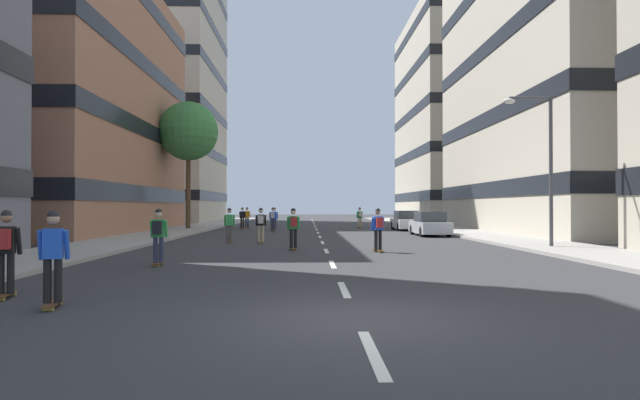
{
  "coord_description": "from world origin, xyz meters",
  "views": [
    {
      "loc": [
        -0.84,
        -8.55,
        1.85
      ],
      "look_at": [
        0.0,
        22.78,
        2.24
      ],
      "focal_mm": 29.2,
      "sensor_mm": 36.0,
      "label": 1
    }
  ],
  "objects_px": {
    "parked_car_mid": "(406,221)",
    "skater_2": "(6,248)",
    "skater_5": "(242,217)",
    "skater_0": "(261,223)",
    "skater_11": "(229,224)",
    "skater_3": "(53,254)",
    "skater_8": "(273,218)",
    "skater_4": "(378,227)",
    "skater_1": "(360,216)",
    "skater_9": "(274,217)",
    "skater_10": "(293,226)",
    "skater_7": "(158,233)",
    "street_tree_near": "(188,132)",
    "skater_6": "(247,216)",
    "streetlamp_right": "(542,153)",
    "parked_car_near": "(430,225)"
  },
  "relations": [
    {
      "from": "parked_car_mid",
      "to": "skater_11",
      "type": "bearing_deg",
      "value": -129.59
    },
    {
      "from": "parked_car_near",
      "to": "streetlamp_right",
      "type": "bearing_deg",
      "value": -77.21
    },
    {
      "from": "parked_car_near",
      "to": "skater_5",
      "type": "distance_m",
      "value": 16.81
    },
    {
      "from": "skater_0",
      "to": "skater_9",
      "type": "relative_size",
      "value": 1.0
    },
    {
      "from": "skater_3",
      "to": "skater_9",
      "type": "bearing_deg",
      "value": 86.08
    },
    {
      "from": "parked_car_mid",
      "to": "skater_9",
      "type": "distance_m",
      "value": 10.3
    },
    {
      "from": "skater_2",
      "to": "skater_5",
      "type": "distance_m",
      "value": 32.57
    },
    {
      "from": "skater_6",
      "to": "parked_car_near",
      "type": "bearing_deg",
      "value": -44.8
    },
    {
      "from": "skater_2",
      "to": "skater_7",
      "type": "height_order",
      "value": "same"
    },
    {
      "from": "streetlamp_right",
      "to": "skater_7",
      "type": "distance_m",
      "value": 16.19
    },
    {
      "from": "skater_1",
      "to": "skater_11",
      "type": "distance_m",
      "value": 19.83
    },
    {
      "from": "skater_1",
      "to": "skater_3",
      "type": "xyz_separation_m",
      "value": [
        -9.2,
        -34.56,
        -0.03
      ]
    },
    {
      "from": "skater_3",
      "to": "skater_2",
      "type": "bearing_deg",
      "value": 144.96
    },
    {
      "from": "skater_3",
      "to": "skater_5",
      "type": "relative_size",
      "value": 1.0
    },
    {
      "from": "skater_4",
      "to": "skater_11",
      "type": "relative_size",
      "value": 1.0
    },
    {
      "from": "skater_8",
      "to": "parked_car_near",
      "type": "bearing_deg",
      "value": -29.74
    },
    {
      "from": "skater_0",
      "to": "skater_3",
      "type": "bearing_deg",
      "value": -98.13
    },
    {
      "from": "streetlamp_right",
      "to": "skater_0",
      "type": "distance_m",
      "value": 13.44
    },
    {
      "from": "parked_car_mid",
      "to": "skater_8",
      "type": "height_order",
      "value": "skater_8"
    },
    {
      "from": "skater_1",
      "to": "skater_9",
      "type": "bearing_deg",
      "value": -154.41
    },
    {
      "from": "streetlamp_right",
      "to": "skater_5",
      "type": "height_order",
      "value": "streetlamp_right"
    },
    {
      "from": "parked_car_mid",
      "to": "skater_11",
      "type": "height_order",
      "value": "skater_11"
    },
    {
      "from": "skater_7",
      "to": "skater_3",
      "type": "bearing_deg",
      "value": -90.1
    },
    {
      "from": "skater_10",
      "to": "skater_9",
      "type": "bearing_deg",
      "value": 95.9
    },
    {
      "from": "street_tree_near",
      "to": "skater_6",
      "type": "relative_size",
      "value": 5.6
    },
    {
      "from": "skater_1",
      "to": "skater_7",
      "type": "distance_m",
      "value": 29.33
    },
    {
      "from": "skater_4",
      "to": "skater_8",
      "type": "relative_size",
      "value": 1.0
    },
    {
      "from": "parked_car_near",
      "to": "parked_car_mid",
      "type": "distance_m",
      "value": 7.7
    },
    {
      "from": "skater_5",
      "to": "skater_0",
      "type": "bearing_deg",
      "value": -79.98
    },
    {
      "from": "parked_car_mid",
      "to": "skater_3",
      "type": "bearing_deg",
      "value": -112.01
    },
    {
      "from": "parked_car_near",
      "to": "skater_6",
      "type": "relative_size",
      "value": 2.47
    },
    {
      "from": "skater_1",
      "to": "skater_10",
      "type": "height_order",
      "value": "same"
    },
    {
      "from": "skater_7",
      "to": "parked_car_mid",
      "type": "bearing_deg",
      "value": 62.68
    },
    {
      "from": "street_tree_near",
      "to": "skater_7",
      "type": "distance_m",
      "value": 26.12
    },
    {
      "from": "skater_4",
      "to": "skater_5",
      "type": "height_order",
      "value": "same"
    },
    {
      "from": "skater_6",
      "to": "skater_7",
      "type": "xyz_separation_m",
      "value": [
        0.55,
        -29.18,
        0.03
      ]
    },
    {
      "from": "skater_10",
      "to": "skater_3",
      "type": "bearing_deg",
      "value": -108.21
    },
    {
      "from": "skater_4",
      "to": "skater_8",
      "type": "height_order",
      "value": "same"
    },
    {
      "from": "skater_1",
      "to": "skater_0",
      "type": "bearing_deg",
      "value": -110.71
    },
    {
      "from": "skater_4",
      "to": "skater_8",
      "type": "bearing_deg",
      "value": 107.04
    },
    {
      "from": "skater_3",
      "to": "skater_8",
      "type": "distance_m",
      "value": 28.96
    },
    {
      "from": "street_tree_near",
      "to": "skater_3",
      "type": "height_order",
      "value": "street_tree_near"
    },
    {
      "from": "parked_car_mid",
      "to": "skater_1",
      "type": "height_order",
      "value": "skater_1"
    },
    {
      "from": "skater_7",
      "to": "skater_9",
      "type": "relative_size",
      "value": 1.0
    },
    {
      "from": "parked_car_mid",
      "to": "skater_2",
      "type": "xyz_separation_m",
      "value": [
        -13.84,
        -29.72,
        0.32
      ]
    },
    {
      "from": "skater_2",
      "to": "skater_7",
      "type": "relative_size",
      "value": 1.0
    },
    {
      "from": "parked_car_mid",
      "to": "skater_7",
      "type": "height_order",
      "value": "skater_7"
    },
    {
      "from": "skater_3",
      "to": "skater_4",
      "type": "distance_m",
      "value": 13.61
    },
    {
      "from": "skater_2",
      "to": "skater_7",
      "type": "distance_m",
      "value": 5.88
    },
    {
      "from": "skater_3",
      "to": "skater_10",
      "type": "bearing_deg",
      "value": 71.79
    }
  ]
}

